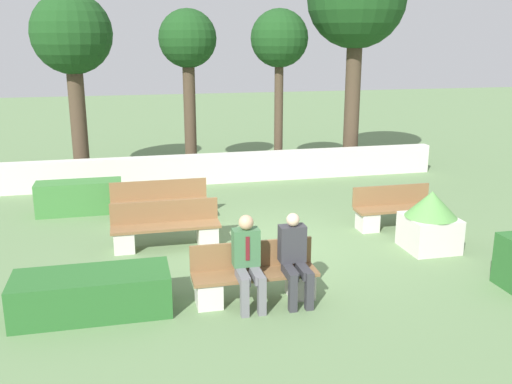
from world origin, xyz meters
name	(u,v)px	position (x,y,z in m)	size (l,w,h in m)	color
ground_plane	(276,245)	(0.00, 0.00, 0.00)	(60.00, 60.00, 0.00)	#607F51
perimeter_wall	(228,168)	(0.00, 4.91, 0.39)	(11.49, 0.30, 0.77)	beige
bench_front	(255,279)	(-0.89, -2.11, 0.32)	(1.82, 0.49, 0.83)	brown
bench_left_side	(166,230)	(-1.98, 0.35, 0.32)	(1.96, 0.48, 0.83)	brown
bench_right_side	(160,206)	(-1.98, 1.93, 0.32)	(2.00, 0.48, 0.83)	brown
bench_back	(394,213)	(2.57, 0.44, 0.31)	(1.65, 0.48, 0.83)	brown
person_seated_man	(248,258)	(-1.03, -2.25, 0.72)	(0.38, 0.63, 1.31)	slate
person_seated_woman	(295,255)	(-0.34, -2.26, 0.70)	(0.38, 0.63, 1.29)	#333338
hedge_block_near_left	(92,294)	(-3.17, -2.03, 0.29)	(2.12, 0.85, 0.59)	#286028
hedge_block_mid_left	(79,197)	(-3.65, 2.90, 0.35)	(1.80, 0.60, 0.71)	#3D7A38
planter_corner_left	(430,220)	(2.63, -0.82, 0.56)	(0.92, 0.92, 1.08)	beige
tree_leftmost	(72,39)	(-3.78, 6.09, 3.68)	(2.06, 2.06, 4.84)	#473828
tree_center_left	(188,45)	(-0.81, 6.28, 3.51)	(1.56, 1.56, 4.47)	#473828
tree_center_right	(279,42)	(1.59, 5.73, 3.60)	(1.55, 1.55, 4.47)	#473828
tree_rightmost	(357,2)	(3.79, 5.79, 4.66)	(2.72, 2.72, 6.12)	#473828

